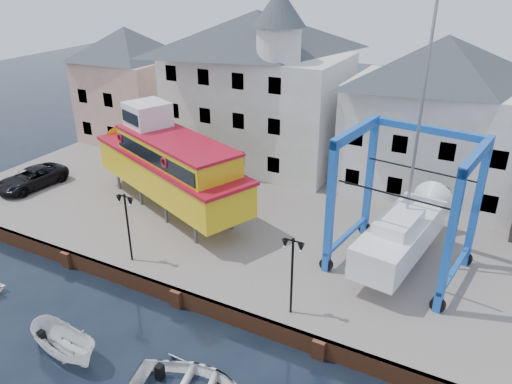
% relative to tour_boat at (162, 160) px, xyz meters
% --- Properties ---
extents(ground, '(140.00, 140.00, 0.00)m').
position_rel_tour_boat_xyz_m(ground, '(6.71, -7.96, -4.29)').
color(ground, black).
rests_on(ground, ground).
extents(hardstanding, '(44.00, 22.00, 1.00)m').
position_rel_tour_boat_xyz_m(hardstanding, '(6.71, 3.04, -3.79)').
color(hardstanding, slate).
rests_on(hardstanding, ground).
extents(quay_wall, '(44.00, 0.47, 1.00)m').
position_rel_tour_boat_xyz_m(quay_wall, '(6.71, -7.85, -3.79)').
color(quay_wall, brown).
rests_on(quay_wall, ground).
extents(building_pink, '(8.00, 7.00, 10.30)m').
position_rel_tour_boat_xyz_m(building_pink, '(-11.29, 10.04, 1.86)').
color(building_pink, tan).
rests_on(building_pink, hardstanding).
extents(building_white_main, '(14.00, 8.30, 14.00)m').
position_rel_tour_boat_xyz_m(building_white_main, '(1.84, 10.44, 3.05)').
color(building_white_main, beige).
rests_on(building_white_main, hardstanding).
extents(building_white_right, '(12.00, 8.00, 11.20)m').
position_rel_tour_boat_xyz_m(building_white_right, '(15.71, 11.04, 2.31)').
color(building_white_right, beige).
rests_on(building_white_right, hardstanding).
extents(lamp_post_left, '(1.12, 0.32, 4.20)m').
position_rel_tour_boat_xyz_m(lamp_post_left, '(2.71, -6.76, -0.12)').
color(lamp_post_left, black).
rests_on(lamp_post_left, hardstanding).
extents(lamp_post_right, '(1.12, 0.32, 4.20)m').
position_rel_tour_boat_xyz_m(lamp_post_right, '(12.71, -6.76, -0.12)').
color(lamp_post_right, black).
rests_on(lamp_post_right, hardstanding).
extents(tour_boat, '(16.28, 9.55, 6.98)m').
position_rel_tour_boat_xyz_m(tour_boat, '(0.00, 0.00, 0.00)').
color(tour_boat, '#59595E').
rests_on(tour_boat, hardstanding).
extents(travel_lift, '(7.51, 10.00, 14.75)m').
position_rel_tour_boat_xyz_m(travel_lift, '(16.42, 0.47, -0.84)').
color(travel_lift, blue).
rests_on(travel_lift, hardstanding).
extents(van, '(2.94, 5.50, 1.47)m').
position_rel_tour_boat_xyz_m(van, '(-10.62, -2.43, -2.56)').
color(van, black).
rests_on(van, hardstanding).
extents(motorboat_a, '(4.37, 2.15, 1.62)m').
position_rel_tour_boat_xyz_m(motorboat_a, '(4.34, -13.35, -4.29)').
color(motorboat_a, white).
rests_on(motorboat_a, ground).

